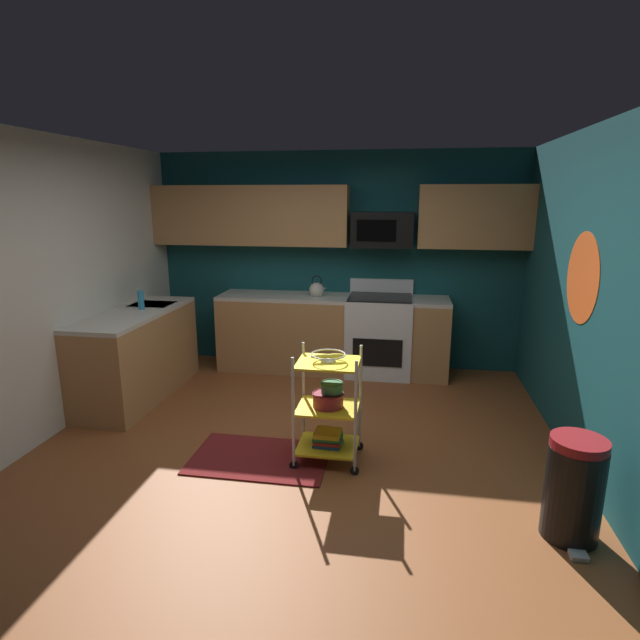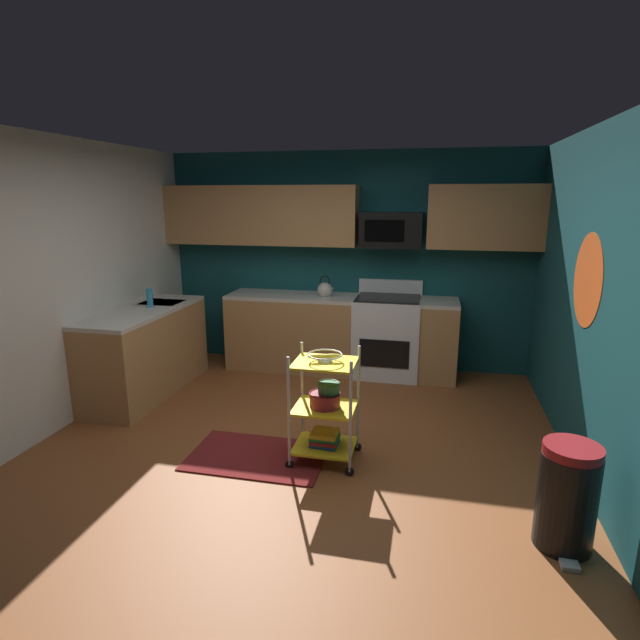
{
  "view_description": "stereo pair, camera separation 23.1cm",
  "coord_description": "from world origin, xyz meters",
  "px_view_note": "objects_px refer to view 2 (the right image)",
  "views": [
    {
      "loc": [
        0.82,
        -3.73,
        2.06
      ],
      "look_at": [
        0.14,
        0.38,
        1.05
      ],
      "focal_mm": 28.39,
      "sensor_mm": 36.0,
      "label": 1
    },
    {
      "loc": [
        1.05,
        -3.68,
        2.06
      ],
      "look_at": [
        0.14,
        0.38,
        1.05
      ],
      "focal_mm": 28.39,
      "sensor_mm": 36.0,
      "label": 2
    }
  ],
  "objects_px": {
    "mixing_bowl_large": "(325,399)",
    "trash_can": "(567,497)",
    "rolling_cart": "(325,407)",
    "book_stack": "(325,438)",
    "oven_range": "(387,335)",
    "mixing_bowl_small": "(329,387)",
    "dish_soap_bottle": "(150,298)",
    "kettle": "(325,290)",
    "microwave": "(391,230)",
    "fruit_bowl": "(325,356)"
  },
  "relations": [
    {
      "from": "book_stack",
      "to": "mixing_bowl_small",
      "type": "bearing_deg",
      "value": 22.96
    },
    {
      "from": "trash_can",
      "to": "dish_soap_bottle",
      "type": "bearing_deg",
      "value": 154.19
    },
    {
      "from": "mixing_bowl_small",
      "to": "trash_can",
      "type": "height_order",
      "value": "trash_can"
    },
    {
      "from": "fruit_bowl",
      "to": "mixing_bowl_large",
      "type": "relative_size",
      "value": 1.08
    },
    {
      "from": "mixing_bowl_large",
      "to": "trash_can",
      "type": "bearing_deg",
      "value": -23.04
    },
    {
      "from": "rolling_cart",
      "to": "fruit_bowl",
      "type": "relative_size",
      "value": 3.36
    },
    {
      "from": "kettle",
      "to": "microwave",
      "type": "bearing_deg",
      "value": 8.23
    },
    {
      "from": "mixing_bowl_small",
      "to": "microwave",
      "type": "bearing_deg",
      "value": 83.41
    },
    {
      "from": "oven_range",
      "to": "mixing_bowl_large",
      "type": "distance_m",
      "value": 2.18
    },
    {
      "from": "mixing_bowl_small",
      "to": "kettle",
      "type": "height_order",
      "value": "kettle"
    },
    {
      "from": "microwave",
      "to": "mixing_bowl_small",
      "type": "height_order",
      "value": "microwave"
    },
    {
      "from": "oven_range",
      "to": "dish_soap_bottle",
      "type": "xyz_separation_m",
      "value": [
        -2.44,
        -1.02,
        0.54
      ]
    },
    {
      "from": "oven_range",
      "to": "kettle",
      "type": "bearing_deg",
      "value": -179.71
    },
    {
      "from": "kettle",
      "to": "trash_can",
      "type": "distance_m",
      "value": 3.59
    },
    {
      "from": "kettle",
      "to": "trash_can",
      "type": "relative_size",
      "value": 0.4
    },
    {
      "from": "book_stack",
      "to": "trash_can",
      "type": "relative_size",
      "value": 0.35
    },
    {
      "from": "microwave",
      "to": "dish_soap_bottle",
      "type": "height_order",
      "value": "microwave"
    },
    {
      "from": "mixing_bowl_small",
      "to": "kettle",
      "type": "relative_size",
      "value": 0.69
    },
    {
      "from": "microwave",
      "to": "mixing_bowl_small",
      "type": "bearing_deg",
      "value": -96.59
    },
    {
      "from": "kettle",
      "to": "mixing_bowl_small",
      "type": "bearing_deg",
      "value": -77.14
    },
    {
      "from": "fruit_bowl",
      "to": "dish_soap_bottle",
      "type": "xyz_separation_m",
      "value": [
        -2.15,
        1.14,
        0.14
      ]
    },
    {
      "from": "rolling_cart",
      "to": "book_stack",
      "type": "xyz_separation_m",
      "value": [
        -0.0,
        -0.0,
        -0.26
      ]
    },
    {
      "from": "book_stack",
      "to": "dish_soap_bottle",
      "type": "relative_size",
      "value": 1.17
    },
    {
      "from": "mixing_bowl_large",
      "to": "kettle",
      "type": "bearing_deg",
      "value": 102.09
    },
    {
      "from": "dish_soap_bottle",
      "to": "trash_can",
      "type": "height_order",
      "value": "dish_soap_bottle"
    },
    {
      "from": "microwave",
      "to": "oven_range",
      "type": "bearing_deg",
      "value": -89.74
    },
    {
      "from": "oven_range",
      "to": "mixing_bowl_small",
      "type": "bearing_deg",
      "value": -96.92
    },
    {
      "from": "oven_range",
      "to": "rolling_cart",
      "type": "distance_m",
      "value": 2.18
    },
    {
      "from": "mixing_bowl_small",
      "to": "dish_soap_bottle",
      "type": "relative_size",
      "value": 0.91
    },
    {
      "from": "kettle",
      "to": "dish_soap_bottle",
      "type": "relative_size",
      "value": 1.32
    },
    {
      "from": "mixing_bowl_large",
      "to": "mixing_bowl_small",
      "type": "distance_m",
      "value": 0.1
    },
    {
      "from": "microwave",
      "to": "trash_can",
      "type": "height_order",
      "value": "microwave"
    },
    {
      "from": "microwave",
      "to": "rolling_cart",
      "type": "height_order",
      "value": "microwave"
    },
    {
      "from": "mixing_bowl_large",
      "to": "book_stack",
      "type": "xyz_separation_m",
      "value": [
        -0.0,
        0.0,
        -0.33
      ]
    },
    {
      "from": "trash_can",
      "to": "mixing_bowl_large",
      "type": "bearing_deg",
      "value": 156.96
    },
    {
      "from": "rolling_cart",
      "to": "trash_can",
      "type": "distance_m",
      "value": 1.77
    },
    {
      "from": "trash_can",
      "to": "kettle",
      "type": "bearing_deg",
      "value": 126.24
    },
    {
      "from": "microwave",
      "to": "mixing_bowl_large",
      "type": "height_order",
      "value": "microwave"
    },
    {
      "from": "oven_range",
      "to": "trash_can",
      "type": "xyz_separation_m",
      "value": [
        1.34,
        -2.85,
        -0.15
      ]
    },
    {
      "from": "microwave",
      "to": "mixing_bowl_small",
      "type": "xyz_separation_m",
      "value": [
        -0.26,
        -2.25,
        -1.08
      ]
    },
    {
      "from": "mixing_bowl_small",
      "to": "trash_can",
      "type": "distance_m",
      "value": 1.77
    },
    {
      "from": "rolling_cart",
      "to": "kettle",
      "type": "xyz_separation_m",
      "value": [
        -0.46,
        2.16,
        0.54
      ]
    },
    {
      "from": "mixing_bowl_large",
      "to": "oven_range",
      "type": "bearing_deg",
      "value": 82.39
    },
    {
      "from": "fruit_bowl",
      "to": "mixing_bowl_small",
      "type": "distance_m",
      "value": 0.26
    },
    {
      "from": "oven_range",
      "to": "mixing_bowl_small",
      "type": "distance_m",
      "value": 2.17
    },
    {
      "from": "microwave",
      "to": "kettle",
      "type": "xyz_separation_m",
      "value": [
        -0.75,
        -0.11,
        -0.7
      ]
    },
    {
      "from": "dish_soap_bottle",
      "to": "trash_can",
      "type": "xyz_separation_m",
      "value": [
        3.78,
        -1.83,
        -0.69
      ]
    },
    {
      "from": "rolling_cart",
      "to": "dish_soap_bottle",
      "type": "bearing_deg",
      "value": 152.17
    },
    {
      "from": "mixing_bowl_small",
      "to": "mixing_bowl_large",
      "type": "bearing_deg",
      "value": -156.2
    },
    {
      "from": "kettle",
      "to": "trash_can",
      "type": "bearing_deg",
      "value": -53.76
    }
  ]
}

